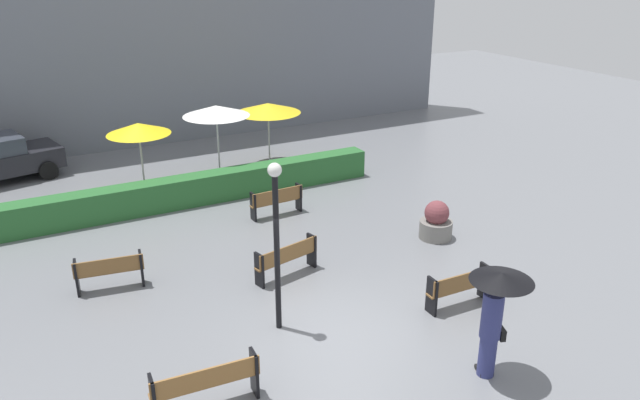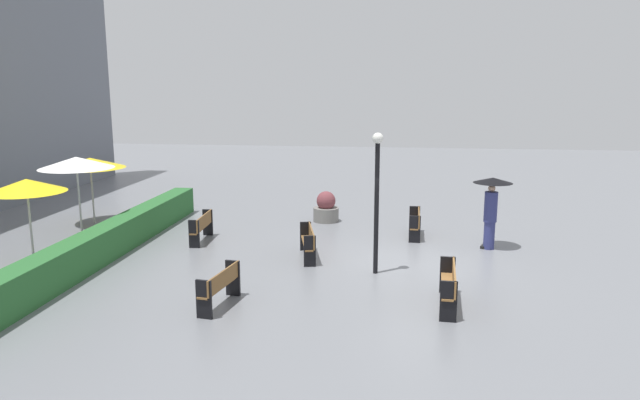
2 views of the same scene
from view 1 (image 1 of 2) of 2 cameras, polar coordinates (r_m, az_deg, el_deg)
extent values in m
plane|color=slate|center=(13.11, 1.95, -12.20)|extent=(60.00, 60.00, 0.00)
cube|color=brown|center=(15.05, -3.17, -5.46)|extent=(1.73, 0.60, 0.04)
cube|color=brown|center=(14.86, -2.87, -4.90)|extent=(1.69, 0.43, 0.39)
cube|color=black|center=(14.62, -5.61, -6.47)|extent=(0.13, 0.33, 0.86)
cube|color=black|center=(15.49, -0.78, -4.65)|extent=(0.13, 0.33, 0.86)
cube|color=olive|center=(11.20, -10.55, -16.30)|extent=(1.89, 0.37, 0.04)
cube|color=olive|center=(10.96, -10.43, -15.87)|extent=(1.88, 0.16, 0.38)
cube|color=black|center=(11.38, -6.06, -15.55)|extent=(0.08, 0.35, 0.88)
cube|color=brown|center=(18.51, -4.07, -0.17)|extent=(1.65, 0.30, 0.04)
cube|color=brown|center=(18.32, -3.90, 0.35)|extent=(1.64, 0.12, 0.41)
cube|color=black|center=(18.19, -6.17, -0.64)|extent=(0.08, 0.32, 0.86)
cube|color=black|center=(18.82, -1.98, 0.26)|extent=(0.08, 0.32, 0.86)
cube|color=brown|center=(14.17, 12.60, -7.93)|extent=(1.59, 0.29, 0.04)
cube|color=brown|center=(13.97, 13.05, -7.39)|extent=(1.58, 0.07, 0.40)
cube|color=black|center=(13.75, 10.25, -8.72)|extent=(0.07, 0.35, 0.85)
cube|color=black|center=(14.59, 14.91, -7.25)|extent=(0.07, 0.35, 0.85)
cube|color=brown|center=(15.27, -18.82, -6.23)|extent=(1.58, 0.48, 0.04)
cube|color=brown|center=(15.05, -18.90, -5.78)|extent=(1.55, 0.28, 0.37)
cube|color=black|center=(15.30, -21.50, -6.69)|extent=(0.11, 0.35, 0.84)
cube|color=black|center=(15.27, -16.11, -6.03)|extent=(0.11, 0.35, 0.84)
cylinder|color=navy|center=(12.18, 15.14, -13.66)|extent=(0.32, 0.32, 0.83)
cube|color=black|center=(12.43, 14.86, -14.91)|extent=(0.36, 0.39, 0.08)
cylinder|color=navy|center=(11.71, 15.55, -10.21)|extent=(0.38, 0.38, 0.90)
sphere|color=tan|center=(11.43, 15.83, -7.85)|extent=(0.21, 0.21, 0.21)
cube|color=black|center=(12.02, 16.31, -11.65)|extent=(0.19, 0.30, 0.22)
cylinder|color=black|center=(11.58, 16.18, -8.77)|extent=(0.02, 0.02, 0.90)
cone|color=black|center=(11.37, 16.41, -6.81)|extent=(1.14, 1.14, 0.16)
cylinder|color=slate|center=(17.36, 10.60, -2.67)|extent=(0.90, 0.90, 0.50)
sphere|color=brown|center=(17.16, 10.72, -1.16)|extent=(0.68, 0.68, 0.68)
cylinder|color=black|center=(12.48, -3.98, -5.09)|extent=(0.12, 0.12, 3.38)
sphere|color=white|center=(11.78, -4.21, 2.78)|extent=(0.28, 0.28, 0.28)
cylinder|color=silver|center=(20.68, -16.07, 3.40)|extent=(0.06, 0.06, 2.21)
cone|color=yellow|center=(20.38, -16.39, 6.34)|extent=(2.01, 2.01, 0.35)
cylinder|color=silver|center=(21.34, -9.35, 4.90)|extent=(0.06, 0.06, 2.47)
cone|color=white|center=(21.02, -9.55, 8.12)|extent=(2.23, 2.23, 0.35)
cylinder|color=silver|center=(22.84, -4.72, 5.82)|extent=(0.06, 0.06, 2.16)
cone|color=yellow|center=(22.57, -4.81, 8.45)|extent=(2.36, 2.36, 0.35)
cube|color=#28602D|center=(19.61, -12.67, 0.72)|extent=(12.93, 0.70, 0.92)
cube|color=slate|center=(26.04, -16.57, 16.65)|extent=(28.00, 1.20, 10.77)
cylinder|color=black|center=(25.08, -25.01, 3.47)|extent=(0.67, 0.35, 0.64)
cylinder|color=black|center=(23.47, -23.75, 2.51)|extent=(0.67, 0.35, 0.64)
camera|label=2|loc=(14.34, -72.23, -3.70)|focal=33.19mm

